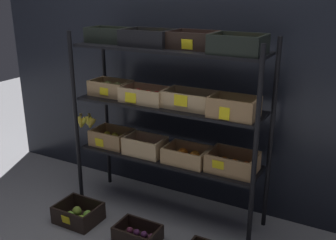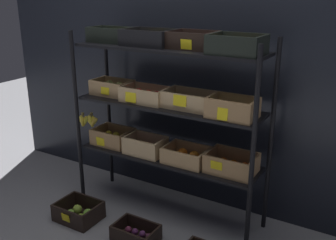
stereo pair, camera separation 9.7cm
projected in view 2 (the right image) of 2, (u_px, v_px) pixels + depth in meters
name	position (u px, v px, depth m)	size (l,w,h in m)	color
ground_plane	(168.00, 212.00, 3.13)	(10.00, 10.00, 0.00)	gray
storefront_wall	(193.00, 62.00, 3.08)	(3.84, 0.12, 2.29)	black
display_rack	(167.00, 102.00, 2.83)	(1.57, 0.42, 1.43)	black
crate_ground_apple_green	(79.00, 213.00, 3.02)	(0.32, 0.27, 0.14)	black
crate_ground_plum	(136.00, 234.00, 2.77)	(0.31, 0.21, 0.12)	black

